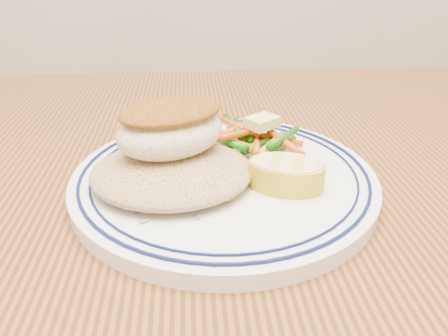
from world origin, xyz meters
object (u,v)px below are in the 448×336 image
at_px(rice_pilaf, 172,169).
at_px(vegetable_pile, 249,139).
at_px(plate, 224,178).
at_px(fish_fillet, 171,127).
at_px(dining_table, 242,295).
at_px(lemon_wedge, 286,173).

distance_m(rice_pilaf, vegetable_pile, 0.09).
bearing_deg(rice_pilaf, plate, 16.67).
xyz_separation_m(fish_fillet, vegetable_pile, (0.08, 0.04, -0.03)).
bearing_deg(fish_fillet, dining_table, -36.37).
bearing_deg(vegetable_pile, rice_pilaf, -142.77).
distance_m(fish_fillet, lemon_wedge, 0.11).
height_order(vegetable_pile, lemon_wedge, vegetable_pile).
distance_m(dining_table, vegetable_pile, 0.15).
bearing_deg(vegetable_pile, dining_table, -99.81).
xyz_separation_m(plate, fish_fillet, (-0.05, 0.00, 0.05)).
bearing_deg(vegetable_pile, plate, -123.50).
distance_m(dining_table, plate, 0.12).
bearing_deg(plate, lemon_wedge, -30.99).
relative_size(dining_table, fish_fillet, 12.68).
height_order(plate, vegetable_pile, vegetable_pile).
distance_m(fish_fillet, vegetable_pile, 0.09).
bearing_deg(dining_table, vegetable_pile, 80.19).
bearing_deg(rice_pilaf, fish_fillet, 89.78).
xyz_separation_m(dining_table, vegetable_pile, (0.01, 0.09, 0.13)).
xyz_separation_m(dining_table, rice_pilaf, (-0.06, 0.03, 0.13)).
distance_m(dining_table, lemon_wedge, 0.13).
xyz_separation_m(rice_pilaf, vegetable_pile, (0.08, 0.06, 0.00)).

